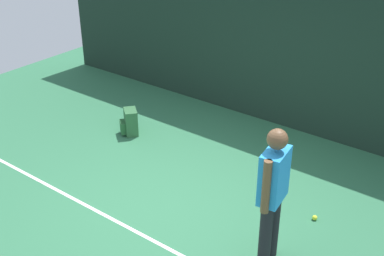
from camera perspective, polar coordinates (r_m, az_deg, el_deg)
ground_plane at (r=6.85m, az=-2.04°, el=-8.69°), size 12.00×12.00×0.00m
back_fence at (r=8.52m, az=10.71°, el=8.30°), size 10.00×0.10×2.60m
court_line at (r=6.42m, az=-6.13°, el=-11.65°), size 9.00×0.05×0.00m
tennis_player at (r=5.49m, az=9.10°, el=-6.95°), size 0.27×0.53×1.70m
backpack at (r=8.53m, az=-7.01°, el=0.63°), size 0.38×0.38×0.44m
tennis_ball_mid_court at (r=6.76m, az=13.68°, el=-9.80°), size 0.07×0.07×0.07m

